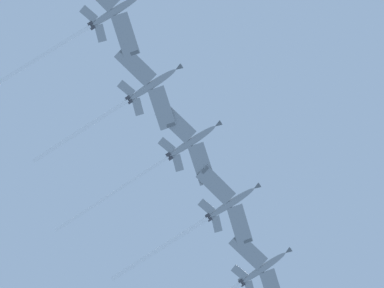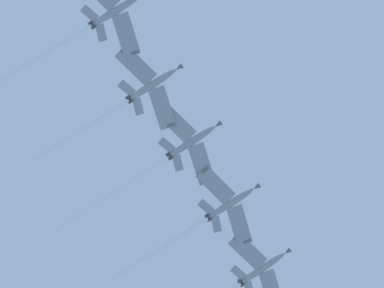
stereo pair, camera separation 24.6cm
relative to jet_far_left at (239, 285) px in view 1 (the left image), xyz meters
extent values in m
ellipsoid|color=gray|center=(-2.68, -5.84, 1.48)|extent=(6.46, 11.58, 4.00)
cone|color=#595E60|center=(-5.40, -11.77, 2.97)|extent=(1.85, 2.16, 1.53)
ellipsoid|color=black|center=(-3.48, -7.58, 2.53)|extent=(2.13, 3.08, 1.50)
cube|color=gray|center=(-7.18, -2.94, 1.20)|extent=(9.25, 8.40, 1.00)
cube|color=#595E60|center=(-10.77, -0.94, 1.25)|extent=(1.66, 1.83, 0.52)
cube|color=gray|center=(-2.72, -0.46, 0.37)|extent=(3.86, 3.76, 0.56)
cube|color=#595E60|center=(-0.60, -1.30, 1.77)|extent=(1.40, 2.77, 3.26)
cylinder|color=#38383D|center=(0.08, -0.91, 0.09)|extent=(1.21, 1.38, 1.00)
cylinder|color=#38383D|center=(-0.74, -0.53, 0.09)|extent=(1.21, 1.38, 1.00)
ellipsoid|color=gray|center=(-18.46, -0.32, 1.68)|extent=(6.29, 11.65, 3.81)
cone|color=#595E60|center=(-21.10, -6.33, 3.06)|extent=(1.83, 2.14, 1.50)
ellipsoid|color=black|center=(-19.24, -2.09, 2.70)|extent=(2.09, 3.08, 1.46)
cube|color=gray|center=(-13.30, -1.75, 1.42)|extent=(9.47, 5.02, 0.94)
cube|color=#595E60|center=(-9.42, -3.11, 1.47)|extent=(0.99, 1.88, 0.49)
cube|color=gray|center=(-23.01, 2.50, 1.42)|extent=(9.30, 8.32, 0.94)
cube|color=#595E60|center=(-26.64, 4.44, 1.47)|extent=(1.65, 1.84, 0.49)
cube|color=gray|center=(-14.41, 3.24, 0.65)|extent=(3.76, 2.14, 0.53)
cube|color=gray|center=(-18.59, 5.07, 0.65)|extent=(3.88, 3.73, 0.53)
cube|color=#595E60|center=(-16.46, 4.24, 2.06)|extent=(1.34, 2.75, 3.23)
cylinder|color=#38383D|center=(-15.78, 4.68, 0.39)|extent=(1.19, 1.37, 0.99)
cylinder|color=#38383D|center=(-16.61, 5.04, 0.39)|extent=(1.19, 1.37, 0.99)
cylinder|color=white|center=(-11.29, 16.04, -2.19)|extent=(10.69, 22.63, 6.10)
ellipsoid|color=gray|center=(-33.14, 6.54, 2.01)|extent=(6.51, 11.59, 3.66)
cone|color=#595E60|center=(-35.90, 0.58, 3.31)|extent=(1.85, 2.14, 1.49)
ellipsoid|color=black|center=(-33.96, 4.78, 3.01)|extent=(2.14, 3.07, 1.43)
cube|color=gray|center=(-28.01, 5.01, 1.76)|extent=(9.51, 5.20, 0.89)
cube|color=#595E60|center=(-24.15, 3.57, 1.82)|extent=(1.02, 1.89, 0.47)
cube|color=gray|center=(-37.63, 9.46, 1.76)|extent=(9.25, 8.43, 0.89)
cube|color=#595E60|center=(-41.21, 11.48, 1.82)|extent=(1.67, 1.83, 0.47)
cube|color=gray|center=(-29.01, 10.03, 1.04)|extent=(3.79, 2.21, 0.51)
cube|color=gray|center=(-33.15, 11.95, 1.04)|extent=(3.86, 3.77, 0.51)
cube|color=#595E60|center=(-31.05, 11.06, 2.46)|extent=(1.38, 2.70, 3.21)
cylinder|color=#38383D|center=(-30.35, 11.50, 0.79)|extent=(1.20, 1.37, 0.98)
cylinder|color=#38383D|center=(-31.16, 11.88, 0.79)|extent=(1.20, 1.37, 0.98)
cylinder|color=white|center=(-24.76, 24.62, -2.03)|extent=(12.51, 25.93, 6.24)
ellipsoid|color=gray|center=(-46.44, 13.44, 1.48)|extent=(6.46, 11.58, 3.94)
cone|color=#595E60|center=(-49.17, 7.49, 2.94)|extent=(1.85, 2.16, 1.52)
ellipsoid|color=black|center=(-47.24, 11.69, 2.52)|extent=(2.13, 3.08, 1.49)
cube|color=gray|center=(-41.31, 11.92, 1.21)|extent=(9.50, 5.16, 0.98)
cube|color=#595E60|center=(-37.45, 10.50, 1.26)|extent=(1.02, 1.88, 0.51)
cube|color=gray|center=(-50.94, 16.34, 1.21)|extent=(9.25, 8.40, 0.98)
cube|color=#595E60|center=(-54.54, 18.34, 1.26)|extent=(1.66, 1.83, 0.51)
cube|color=gray|center=(-42.33, 16.92, 0.39)|extent=(3.78, 2.20, 0.55)
cube|color=gray|center=(-46.48, 18.82, 0.39)|extent=(3.86, 3.76, 0.55)
cube|color=#595E60|center=(-44.36, 17.97, 1.80)|extent=(1.39, 2.76, 3.25)
cylinder|color=#38383D|center=(-43.68, 18.38, 0.12)|extent=(1.21, 1.38, 1.00)
cylinder|color=#38383D|center=(-44.50, 18.75, 0.12)|extent=(1.21, 1.38, 1.00)
cylinder|color=white|center=(-39.24, 29.14, -2.47)|extent=(10.45, 21.35, 5.99)
ellipsoid|color=gray|center=(-62.63, 19.00, 1.69)|extent=(6.36, 11.65, 3.66)
ellipsoid|color=black|center=(-63.42, 17.23, 2.68)|extent=(2.10, 3.08, 1.43)
cube|color=gray|center=(-57.48, 17.54, 1.43)|extent=(9.48, 5.08, 0.89)
cube|color=#595E60|center=(-53.60, 16.16, 1.49)|extent=(1.00, 1.88, 0.47)
cube|color=gray|center=(-58.55, 22.55, 0.72)|extent=(3.77, 2.16, 0.51)
cube|color=gray|center=(-62.72, 24.41, 0.72)|extent=(3.88, 3.74, 0.51)
cube|color=#595E60|center=(-60.60, 23.55, 2.13)|extent=(1.34, 2.72, 3.21)
cylinder|color=#38383D|center=(-59.91, 24.00, 0.46)|extent=(1.19, 1.36, 0.98)
cylinder|color=#38383D|center=(-60.73, 24.36, 0.46)|extent=(1.19, 1.36, 0.98)
cylinder|color=white|center=(-55.08, 35.94, -2.08)|extent=(11.23, 23.70, 5.91)
camera|label=1|loc=(-76.02, 1.46, -175.26)|focal=79.66mm
camera|label=2|loc=(-76.05, 1.71, -175.26)|focal=79.66mm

